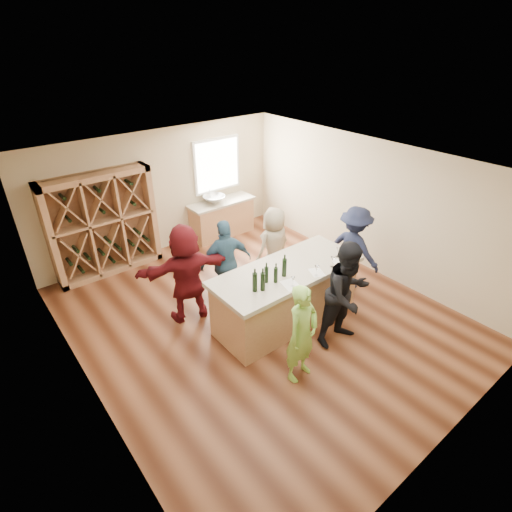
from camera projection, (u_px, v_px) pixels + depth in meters
floor at (259, 317)px, 7.45m from camera, size 6.00×7.00×0.10m
ceiling at (259, 165)px, 6.01m from camera, size 6.00×7.00×0.10m
wall_back at (161, 191)px, 9.13m from camera, size 6.00×0.10×2.80m
wall_front at (465, 373)px, 4.33m from camera, size 6.00×0.10×2.80m
wall_left at (73, 322)px, 5.07m from camera, size 0.10×7.00×2.80m
wall_right at (371, 206)px, 8.39m from camera, size 0.10×7.00×2.80m
window_frame at (217, 165)px, 9.72m from camera, size 1.30×0.06×1.30m
window_pane at (218, 165)px, 9.69m from camera, size 1.18×0.01×1.18m
wine_rack at (103, 225)px, 8.27m from camera, size 2.20×0.45×2.20m
back_counter_base at (222, 219)px, 10.14m from camera, size 1.60×0.58×0.86m
back_counter_top at (221, 202)px, 9.91m from camera, size 1.70×0.62×0.06m
sink at (214, 199)px, 9.74m from camera, size 0.54×0.54×0.19m
faucet at (210, 195)px, 9.83m from camera, size 0.02×0.02×0.30m
tasting_counter_base at (286, 297)px, 7.09m from camera, size 2.60×1.00×1.00m
tasting_counter_top at (287, 271)px, 6.82m from camera, size 2.72×1.12×0.08m
wine_bottle_a at (255, 282)px, 6.15m from camera, size 0.09×0.09×0.32m
wine_bottle_b at (263, 282)px, 6.17m from camera, size 0.08×0.08×0.31m
wine_bottle_c at (266, 275)px, 6.38m from camera, size 0.07×0.07×0.28m
wine_bottle_d at (276, 275)px, 6.38m from camera, size 0.08×0.08×0.27m
wine_bottle_e at (284, 268)px, 6.53m from camera, size 0.10×0.10×0.32m
wine_glass_a at (293, 282)px, 6.30m from camera, size 0.08×0.08×0.17m
wine_glass_b at (317, 271)px, 6.56m from camera, size 0.09×0.09×0.20m
wine_glass_c at (332, 262)px, 6.81m from camera, size 0.08×0.08×0.20m
wine_glass_e at (338, 252)px, 7.11m from camera, size 0.08×0.08×0.18m
tasting_menu_a at (291, 285)px, 6.38m from camera, size 0.32×0.38×0.00m
tasting_menu_b at (317, 272)px, 6.70m from camera, size 0.31×0.35×0.00m
tasting_menu_c at (339, 263)px, 6.97m from camera, size 0.29×0.32×0.00m
person_near_left at (302, 334)px, 5.77m from camera, size 0.64×0.51×1.61m
person_near_right at (347, 294)px, 6.41m from camera, size 0.93×0.55×1.85m
person_server at (353, 249)px, 7.85m from camera, size 0.64×1.18×1.75m
person_far_mid at (226, 262)px, 7.44m from camera, size 1.09×0.74×1.70m
person_far_right at (274, 246)px, 8.09m from camera, size 0.81×0.55×1.62m
person_far_left at (187, 273)px, 6.97m from camera, size 1.81×1.03×1.85m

